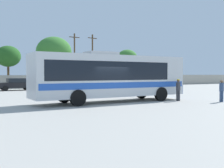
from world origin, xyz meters
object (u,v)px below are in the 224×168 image
at_px(roadside_tree_midright, 54,52).
at_px(roadside_tree_midleft, 8,56).
at_px(passenger_waiting_on_apron, 222,90).
at_px(parked_car_second_black, 16,84).
at_px(roadside_tree_right, 127,58).
at_px(attendant_by_bus_door, 178,89).
at_px(utility_pole_far, 75,59).
at_px(coach_bus_silver_blue, 110,76).
at_px(utility_pole_near, 92,59).

bearing_deg(roadside_tree_midright, roadside_tree_midleft, -160.41).
bearing_deg(roadside_tree_midleft, passenger_waiting_on_apron, -68.67).
bearing_deg(parked_car_second_black, roadside_tree_right, 26.09).
xyz_separation_m(attendant_by_bus_door, passenger_waiting_on_apron, (2.20, -2.10, -0.04)).
bearing_deg(roadside_tree_right, attendant_by_bus_door, -114.70).
relative_size(attendant_by_bus_door, roadside_tree_midright, 0.20).
xyz_separation_m(parked_car_second_black, utility_pole_far, (10.03, 6.54, 3.67)).
relative_size(coach_bus_silver_blue, parked_car_second_black, 2.63).
height_order(attendant_by_bus_door, utility_pole_near, utility_pole_near).
distance_m(roadside_tree_midleft, roadside_tree_right, 23.37).
xyz_separation_m(attendant_by_bus_door, roadside_tree_midleft, (-8.80, 26.07, 3.62)).
distance_m(passenger_waiting_on_apron, utility_pole_far, 28.38).
distance_m(passenger_waiting_on_apron, roadside_tree_midright, 31.42).
bearing_deg(attendant_by_bus_door, coach_bus_silver_blue, 160.92).
relative_size(coach_bus_silver_blue, roadside_tree_midright, 1.42).
xyz_separation_m(roadside_tree_midright, roadside_tree_right, (15.40, 1.92, -0.58)).
distance_m(attendant_by_bus_door, roadside_tree_right, 34.01).
bearing_deg(roadside_tree_midright, attendant_by_bus_door, -87.42).
bearing_deg(attendant_by_bus_door, utility_pole_near, 80.69).
bearing_deg(roadside_tree_right, utility_pole_near, -151.33).
bearing_deg(utility_pole_far, parked_car_second_black, -146.89).
bearing_deg(parked_car_second_black, utility_pole_near, 24.00).
bearing_deg(roadside_tree_midright, coach_bus_silver_blue, -97.57).
height_order(parked_car_second_black, utility_pole_far, utility_pole_far).
distance_m(coach_bus_silver_blue, passenger_waiting_on_apron, 8.11).
bearing_deg(attendant_by_bus_door, roadside_tree_midleft, 108.66).
relative_size(attendant_by_bus_door, utility_pole_near, 0.19).
xyz_separation_m(coach_bus_silver_blue, parked_car_second_black, (-3.81, 17.81, -1.12)).
distance_m(parked_car_second_black, utility_pole_near, 14.51).
distance_m(attendant_by_bus_door, utility_pole_far, 26.31).
height_order(coach_bus_silver_blue, utility_pole_far, utility_pole_far).
xyz_separation_m(coach_bus_silver_blue, utility_pole_far, (6.22, 24.35, 2.55)).
xyz_separation_m(passenger_waiting_on_apron, roadside_tree_midright, (-3.50, 30.85, 4.81)).
xyz_separation_m(coach_bus_silver_blue, roadside_tree_right, (19.00, 28.97, 3.22)).
distance_m(roadside_tree_midright, roadside_tree_right, 15.53).
distance_m(attendant_by_bus_door, roadside_tree_midleft, 27.76).
relative_size(coach_bus_silver_blue, attendant_by_bus_door, 7.13).
xyz_separation_m(attendant_by_bus_door, parked_car_second_black, (-8.70, 19.50, -0.14)).
distance_m(attendant_by_bus_door, utility_pole_near, 25.79).
bearing_deg(passenger_waiting_on_apron, roadside_tree_midright, 96.47).
bearing_deg(coach_bus_silver_blue, utility_pole_far, 75.67).
bearing_deg(parked_car_second_black, roadside_tree_midright, 51.32).
bearing_deg(roadside_tree_midright, utility_pole_near, -33.07).
bearing_deg(roadside_tree_midright, roadside_tree_right, 7.10).
height_order(passenger_waiting_on_apron, utility_pole_far, utility_pole_far).
relative_size(passenger_waiting_on_apron, utility_pole_near, 0.19).
xyz_separation_m(attendant_by_bus_door, roadside_tree_right, (14.10, 30.66, 4.20)).
bearing_deg(roadside_tree_right, passenger_waiting_on_apron, -109.97).
xyz_separation_m(utility_pole_near, roadside_tree_midleft, (-12.94, 0.86, 0.13)).
xyz_separation_m(passenger_waiting_on_apron, parked_car_second_black, (-10.90, 21.60, -0.10)).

